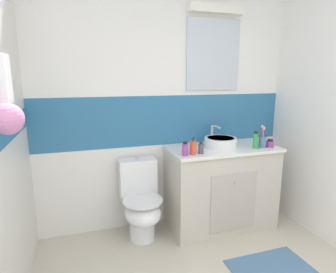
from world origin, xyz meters
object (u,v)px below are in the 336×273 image
object	(u,v)px
sink_basin	(220,142)
soap_dispenser	(193,148)
deodorant_spray_can	(255,140)
lotion_bottle_short	(185,149)
hair_gel_jar	(270,143)
perfume_flask_small	(201,148)
toothbrush_cup	(262,142)
toilet	(141,203)

from	to	relation	value
sink_basin	soap_dispenser	xyz separation A→B (m)	(-0.37, -0.18, 0.01)
deodorant_spray_can	lotion_bottle_short	distance (m)	0.74
deodorant_spray_can	lotion_bottle_short	bearing A→B (deg)	-177.72
deodorant_spray_can	hair_gel_jar	bearing A→B (deg)	0.74
soap_dispenser	perfume_flask_small	xyz separation A→B (m)	(0.08, -0.00, -0.01)
lotion_bottle_short	hair_gel_jar	bearing A→B (deg)	1.99
sink_basin	toothbrush_cup	distance (m)	0.41
deodorant_spray_can	lotion_bottle_short	size ratio (longest dim) A/B	1.34
sink_basin	hair_gel_jar	size ratio (longest dim) A/B	4.58
toilet	soap_dispenser	size ratio (longest dim) A/B	4.76
hair_gel_jar	perfume_flask_small	xyz separation A→B (m)	(-0.76, -0.02, 0.02)
toothbrush_cup	deodorant_spray_can	xyz separation A→B (m)	(-0.08, -0.01, 0.02)
hair_gel_jar	lotion_bottle_short	world-z (taller)	lotion_bottle_short
hair_gel_jar	perfume_flask_small	world-z (taller)	perfume_flask_small
toothbrush_cup	soap_dispenser	xyz separation A→B (m)	(-0.75, -0.02, 0.00)
hair_gel_jar	soap_dispenser	bearing A→B (deg)	-178.89
toothbrush_cup	perfume_flask_small	xyz separation A→B (m)	(-0.67, -0.02, -0.01)
toilet	lotion_bottle_short	xyz separation A→B (m)	(0.36, -0.22, 0.55)
soap_dispenser	perfume_flask_small	size ratio (longest dim) A/B	1.47
toothbrush_cup	lotion_bottle_short	bearing A→B (deg)	-177.56
toilet	sink_basin	bearing A→B (deg)	-1.76
hair_gel_jar	lotion_bottle_short	size ratio (longest dim) A/B	0.63
sink_basin	lotion_bottle_short	bearing A→B (deg)	-157.00
soap_dispenser	hair_gel_jar	xyz separation A→B (m)	(0.84, 0.02, -0.03)
deodorant_spray_can	soap_dispenser	bearing A→B (deg)	-178.79
toothbrush_cup	perfume_flask_small	distance (m)	0.67
hair_gel_jar	deodorant_spray_can	size ratio (longest dim) A/B	0.47
deodorant_spray_can	lotion_bottle_short	world-z (taller)	deodorant_spray_can
soap_dispenser	perfume_flask_small	world-z (taller)	soap_dispenser
sink_basin	lotion_bottle_short	xyz separation A→B (m)	(-0.45, -0.19, 0.01)
perfume_flask_small	deodorant_spray_can	xyz separation A→B (m)	(0.58, 0.01, 0.03)
toothbrush_cup	lotion_bottle_short	distance (m)	0.83
hair_gel_jar	toothbrush_cup	bearing A→B (deg)	177.86
toothbrush_cup	perfume_flask_small	size ratio (longest dim) A/B	2.01
perfume_flask_small	sink_basin	bearing A→B (deg)	31.13
toilet	hair_gel_jar	bearing A→B (deg)	-8.21
toothbrush_cup	soap_dispenser	world-z (taller)	toothbrush_cup
sink_basin	hair_gel_jar	distance (m)	0.49
toilet	hair_gel_jar	size ratio (longest dim) A/B	9.62
toilet	soap_dispenser	world-z (taller)	soap_dispenser
sink_basin	perfume_flask_small	bearing A→B (deg)	-148.87
sink_basin	toilet	world-z (taller)	sink_basin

